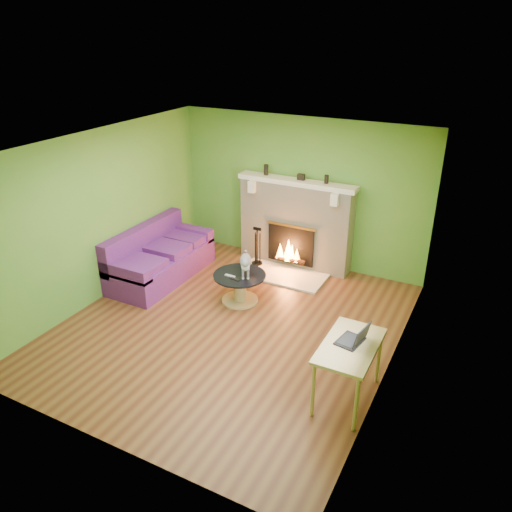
{
  "coord_description": "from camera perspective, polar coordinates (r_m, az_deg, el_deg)",
  "views": [
    {
      "loc": [
        3.12,
        -5.23,
        3.98
      ],
      "look_at": [
        0.21,
        0.4,
        1.0
      ],
      "focal_mm": 35.0,
      "sensor_mm": 36.0,
      "label": 1
    }
  ],
  "objects": [
    {
      "name": "mantel_vase_right",
      "position": [
        8.33,
        8.06,
        8.68
      ],
      "size": [
        0.07,
        0.07,
        0.14
      ],
      "primitive_type": "cylinder",
      "color": "black",
      "rests_on": "mantel"
    },
    {
      "name": "hearth",
      "position": [
        8.66,
        3.01,
        -2.13
      ],
      "size": [
        1.5,
        0.75,
        0.03
      ],
      "primitive_type": "cube",
      "color": "beige",
      "rests_on": "floor"
    },
    {
      "name": "mantel_box",
      "position": [
        8.48,
        5.18,
        8.99
      ],
      "size": [
        0.12,
        0.08,
        0.1
      ],
      "primitive_type": "cube",
      "color": "black",
      "rests_on": "mantel"
    },
    {
      "name": "laptop",
      "position": [
        5.68,
        10.77,
        -8.59
      ],
      "size": [
        0.34,
        0.37,
        0.24
      ],
      "primitive_type": null,
      "rotation": [
        0.0,
        0.0,
        -0.19
      ],
      "color": "black",
      "rests_on": "desk"
    },
    {
      "name": "mantel",
      "position": [
        8.51,
        4.64,
        8.42
      ],
      "size": [
        2.1,
        0.28,
        0.08
      ],
      "primitive_type": "cube",
      "color": "silver",
      "rests_on": "fireplace"
    },
    {
      "name": "floor",
      "position": [
        7.28,
        -2.97,
        -8.02
      ],
      "size": [
        5.0,
        5.0,
        0.0
      ],
      "primitive_type": "plane",
      "color": "#552B18",
      "rests_on": "ground"
    },
    {
      "name": "window_frame",
      "position": [
        5.04,
        13.84,
        -4.44
      ],
      "size": [
        0.0,
        1.2,
        1.2
      ],
      "primitive_type": "plane",
      "rotation": [
        1.57,
        0.0,
        -1.57
      ],
      "color": "silver",
      "rests_on": "wall_right"
    },
    {
      "name": "window_pane",
      "position": [
        5.05,
        13.76,
        -4.42
      ],
      "size": [
        0.0,
        1.06,
        1.06
      ],
      "primitive_type": "plane",
      "rotation": [
        1.57,
        0.0,
        -1.57
      ],
      "color": "white",
      "rests_on": "wall_right"
    },
    {
      "name": "remote_silver",
      "position": [
        7.62,
        -2.99,
        -2.29
      ],
      "size": [
        0.17,
        0.05,
        0.02
      ],
      "primitive_type": "cube",
      "rotation": [
        0.0,
        0.0,
        -0.03
      ],
      "color": "#949496",
      "rests_on": "coffee_table"
    },
    {
      "name": "fireplace",
      "position": [
        8.77,
        4.52,
        3.65
      ],
      "size": [
        2.1,
        0.46,
        1.58
      ],
      "color": "beige",
      "rests_on": "floor"
    },
    {
      "name": "sofa",
      "position": [
        8.63,
        -11.06,
        -0.25
      ],
      "size": [
        0.9,
        1.98,
        0.89
      ],
      "color": "#551B68",
      "rests_on": "floor"
    },
    {
      "name": "mantel_vase_left",
      "position": [
        8.73,
        1.16,
        9.83
      ],
      "size": [
        0.08,
        0.08,
        0.18
      ],
      "primitive_type": "cylinder",
      "color": "black",
      "rests_on": "mantel"
    },
    {
      "name": "coffee_table",
      "position": [
        7.76,
        -1.87,
        -3.42
      ],
      "size": [
        0.82,
        0.82,
        0.46
      ],
      "color": "tan",
      "rests_on": "floor"
    },
    {
      "name": "wall_right",
      "position": [
        5.94,
        15.9,
        -2.68
      ],
      "size": [
        0.0,
        5.0,
        5.0
      ],
      "primitive_type": "plane",
      "rotation": [
        1.57,
        0.0,
        -1.57
      ],
      "color": "#498F2E",
      "rests_on": "floor"
    },
    {
      "name": "wall_front",
      "position": [
        4.94,
        -18.18,
        -9.12
      ],
      "size": [
        5.0,
        0.0,
        5.0
      ],
      "primitive_type": "plane",
      "rotation": [
        -1.57,
        0.0,
        0.0
      ],
      "color": "#498F2E",
      "rests_on": "floor"
    },
    {
      "name": "wall_left",
      "position": [
        7.96,
        -17.38,
        4.33
      ],
      "size": [
        0.0,
        5.0,
        5.0
      ],
      "primitive_type": "plane",
      "rotation": [
        1.57,
        0.0,
        1.57
      ],
      "color": "#498F2E",
      "rests_on": "floor"
    },
    {
      "name": "ceiling",
      "position": [
        6.25,
        -3.5,
        12.37
      ],
      "size": [
        5.0,
        5.0,
        0.0
      ],
      "primitive_type": "plane",
      "rotation": [
        3.14,
        0.0,
        0.0
      ],
      "color": "white",
      "rests_on": "wall_back"
    },
    {
      "name": "remote_black",
      "position": [
        7.52,
        -2.42,
        -2.67
      ],
      "size": [
        0.16,
        0.06,
        0.02
      ],
      "primitive_type": "cube",
      "rotation": [
        0.0,
        0.0,
        -0.15
      ],
      "color": "black",
      "rests_on": "coffee_table"
    },
    {
      "name": "fire_tools",
      "position": [
        8.84,
        0.13,
        1.16
      ],
      "size": [
        0.19,
        0.19,
        0.71
      ],
      "primitive_type": null,
      "color": "black",
      "rests_on": "hearth"
    },
    {
      "name": "desk",
      "position": [
        5.75,
        10.64,
        -10.65
      ],
      "size": [
        0.58,
        1.01,
        0.74
      ],
      "color": "tan",
      "rests_on": "floor"
    },
    {
      "name": "cat",
      "position": [
        7.59,
        -1.2,
        -0.84
      ],
      "size": [
        0.48,
        0.64,
        0.38
      ],
      "primitive_type": null,
      "rotation": [
        0.0,
        0.0,
        0.48
      ],
      "color": "slate",
      "rests_on": "coffee_table"
    },
    {
      "name": "wall_back",
      "position": [
        8.76,
        5.12,
        7.26
      ],
      "size": [
        5.0,
        0.0,
        5.0
      ],
      "primitive_type": "plane",
      "rotation": [
        1.57,
        0.0,
        0.0
      ],
      "color": "#498F2E",
      "rests_on": "floor"
    }
  ]
}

